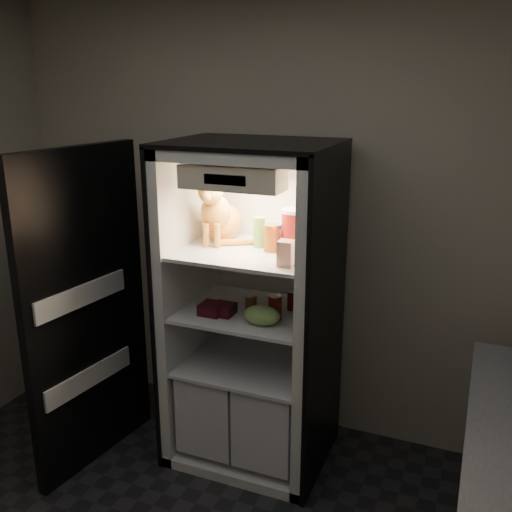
# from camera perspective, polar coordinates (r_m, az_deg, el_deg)

# --- Properties ---
(room_shell) EXTENTS (3.60, 3.60, 3.60)m
(room_shell) POSITION_cam_1_polar(r_m,az_deg,el_deg) (1.92, -16.30, -0.25)
(room_shell) COLOR white
(room_shell) RESTS_ON floor
(refrigerator) EXTENTS (0.90, 0.72, 1.88)m
(refrigerator) POSITION_cam_1_polar(r_m,az_deg,el_deg) (3.34, -0.21, -7.36)
(refrigerator) COLOR white
(refrigerator) RESTS_ON floor
(fridge_door) EXTENTS (0.18, 0.87, 1.85)m
(fridge_door) POSITION_cam_1_polar(r_m,az_deg,el_deg) (3.37, -16.57, -5.59)
(fridge_door) COLOR black
(fridge_door) RESTS_ON floor
(tabby_cat) EXTENTS (0.35, 0.40, 0.42)m
(tabby_cat) POSITION_cam_1_polar(r_m,az_deg,el_deg) (3.24, -3.69, 4.06)
(tabby_cat) COLOR #C76B19
(tabby_cat) RESTS_ON refrigerator
(parmesan_shaker) EXTENTS (0.07, 0.07, 0.17)m
(parmesan_shaker) POSITION_cam_1_polar(r_m,az_deg,el_deg) (3.14, 0.32, 2.41)
(parmesan_shaker) COLOR green
(parmesan_shaker) RESTS_ON refrigerator
(mayo_tub) EXTENTS (0.09, 0.09, 0.13)m
(mayo_tub) POSITION_cam_1_polar(r_m,az_deg,el_deg) (3.14, 1.75, 2.03)
(mayo_tub) COLOR white
(mayo_tub) RESTS_ON refrigerator
(salsa_jar) EXTENTS (0.08, 0.08, 0.15)m
(salsa_jar) POSITION_cam_1_polar(r_m,az_deg,el_deg) (3.07, 1.52, 1.82)
(salsa_jar) COLOR maroon
(salsa_jar) RESTS_ON refrigerator
(pepper_jar) EXTENTS (0.14, 0.14, 0.23)m
(pepper_jar) POSITION_cam_1_polar(r_m,az_deg,el_deg) (3.07, 3.81, 2.59)
(pepper_jar) COLOR maroon
(pepper_jar) RESTS_ON refrigerator
(cream_carton) EXTENTS (0.08, 0.08, 0.13)m
(cream_carton) POSITION_cam_1_polar(r_m,az_deg,el_deg) (2.82, 3.03, 0.26)
(cream_carton) COLOR silver
(cream_carton) RESTS_ON refrigerator
(soda_can_a) EXTENTS (0.06, 0.06, 0.11)m
(soda_can_a) POSITION_cam_1_polar(r_m,az_deg,el_deg) (3.21, 3.67, -4.43)
(soda_can_a) COLOR black
(soda_can_a) RESTS_ON refrigerator
(soda_can_b) EXTENTS (0.06, 0.06, 0.11)m
(soda_can_b) POSITION_cam_1_polar(r_m,az_deg,el_deg) (3.12, 4.48, -5.06)
(soda_can_b) COLOR black
(soda_can_b) RESTS_ON refrigerator
(soda_can_c) EXTENTS (0.07, 0.07, 0.14)m
(soda_can_c) POSITION_cam_1_polar(r_m,az_deg,el_deg) (3.08, 1.92, -5.12)
(soda_can_c) COLOR black
(soda_can_c) RESTS_ON refrigerator
(condiment_jar) EXTENTS (0.07, 0.07, 0.09)m
(condiment_jar) POSITION_cam_1_polar(r_m,az_deg,el_deg) (3.20, -0.51, -4.62)
(condiment_jar) COLOR #593419
(condiment_jar) RESTS_ON refrigerator
(grape_bag) EXTENTS (0.20, 0.15, 0.10)m
(grape_bag) POSITION_cam_1_polar(r_m,az_deg,el_deg) (3.02, 0.60, -5.94)
(grape_bag) COLOR #76AF52
(grape_bag) RESTS_ON refrigerator
(berry_box_left) EXTENTS (0.12, 0.12, 0.06)m
(berry_box_left) POSITION_cam_1_polar(r_m,az_deg,el_deg) (3.16, -4.45, -5.28)
(berry_box_left) COLOR #490C17
(berry_box_left) RESTS_ON refrigerator
(berry_box_right) EXTENTS (0.12, 0.12, 0.06)m
(berry_box_right) POSITION_cam_1_polar(r_m,az_deg,el_deg) (3.15, -3.29, -5.35)
(berry_box_right) COLOR #490C17
(berry_box_right) RESTS_ON refrigerator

